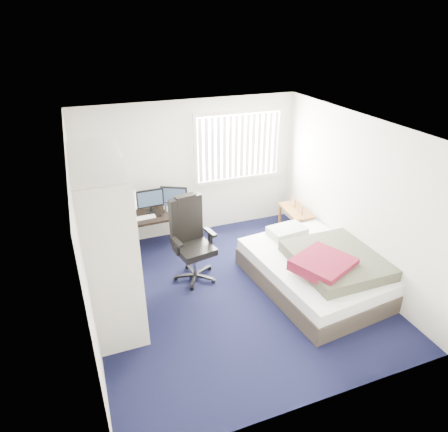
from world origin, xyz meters
name	(u,v)px	position (x,y,z in m)	size (l,w,h in m)	color
ground	(234,292)	(0.00, 0.00, 0.00)	(4.20, 4.20, 0.00)	black
room_shell	(235,201)	(0.00, 0.00, 1.51)	(4.20, 4.20, 4.20)	silver
window_assembly	(239,147)	(0.90, 2.04, 1.60)	(1.72, 0.09, 1.32)	white
closet	(107,224)	(-1.67, 0.27, 1.35)	(0.64, 1.84, 2.22)	beige
desk	(150,212)	(-0.87, 1.76, 0.70)	(1.38, 0.68, 1.12)	black
office_chair	(192,248)	(-0.45, 0.65, 0.52)	(0.75, 0.75, 1.35)	black
footstool	(193,227)	(-0.08, 1.85, 0.20)	(0.33, 0.26, 0.26)	white
nightstand	(296,213)	(1.75, 1.26, 0.46)	(0.42, 0.78, 0.71)	brown
bed	(318,269)	(1.27, -0.29, 0.30)	(1.84, 2.33, 0.71)	#383028
pine_box	(119,293)	(-1.65, 0.40, 0.14)	(0.38, 0.28, 0.28)	#A48052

